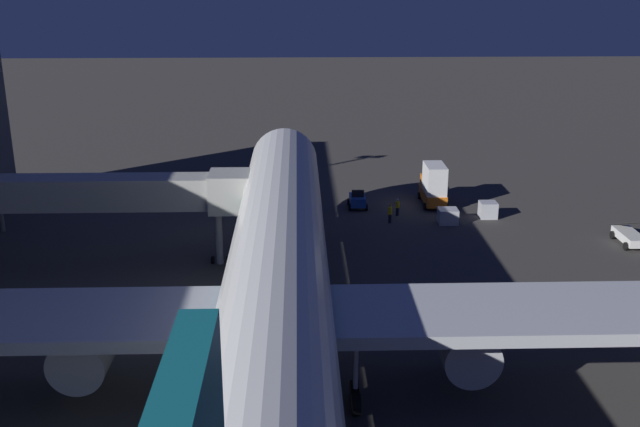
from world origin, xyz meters
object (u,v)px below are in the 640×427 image
at_px(pushback_tug, 357,200).
at_px(ground_crew_marshaller_fwd, 390,213).
at_px(traffic_cone_nose_starboard, 263,214).
at_px(baggage_container_mid_row, 448,216).
at_px(ground_crew_near_nose_gear, 397,206).
at_px(traffic_cone_nose_port, 309,213).
at_px(airliner_at_gate, 275,315).
at_px(ground_crew_by_belt_loader, 307,211).
at_px(baggage_container_near_belt, 488,210).
at_px(jet_bridge, 131,193).
at_px(belt_loader, 630,235).
at_px(catering_truck, 434,185).

bearing_deg(pushback_tug, ground_crew_marshaller_fwd, 119.31).
bearing_deg(traffic_cone_nose_starboard, baggage_container_mid_row, 171.55).
relative_size(ground_crew_near_nose_gear, traffic_cone_nose_port, 3.12).
bearing_deg(airliner_at_gate, pushback_tug, -101.09).
xyz_separation_m(pushback_tug, ground_crew_by_belt_loader, (5.05, 3.88, 0.20)).
bearing_deg(baggage_container_near_belt, ground_crew_marshaller_fwd, 8.20).
distance_m(jet_bridge, baggage_container_near_belt, 33.40).
distance_m(ground_crew_by_belt_loader, ground_crew_marshaller_fwd, 7.77).
bearing_deg(baggage_container_near_belt, jet_bridge, 19.47).
bearing_deg(belt_loader, ground_crew_by_belt_loader, -14.53).
bearing_deg(ground_crew_marshaller_fwd, catering_truck, -131.83).
distance_m(pushback_tug, traffic_cone_nose_starboard, 9.61).
height_order(airliner_at_gate, baggage_container_mid_row, airliner_at_gate).
distance_m(baggage_container_mid_row, ground_crew_near_nose_gear, 5.03).
height_order(jet_bridge, catering_truck, jet_bridge).
bearing_deg(ground_crew_near_nose_gear, pushback_tug, -35.17).
height_order(airliner_at_gate, catering_truck, airliner_at_gate).
height_order(airliner_at_gate, ground_crew_marshaller_fwd, airliner_at_gate).
bearing_deg(traffic_cone_nose_starboard, baggage_container_near_belt, 177.39).
height_order(airliner_at_gate, traffic_cone_nose_starboard, airliner_at_gate).
xyz_separation_m(jet_bridge, traffic_cone_nose_starboard, (-9.60, -11.97, -5.72)).
xyz_separation_m(airliner_at_gate, catering_truck, (-14.76, -37.00, -3.79)).
distance_m(baggage_container_near_belt, ground_crew_near_nose_gear, 8.60).
xyz_separation_m(airliner_at_gate, baggage_container_near_belt, (-19.29, -32.78, -5.12)).
bearing_deg(baggage_container_mid_row, airliner_at_gate, 64.11).
bearing_deg(ground_crew_marshaller_fwd, jet_bridge, 24.05).
height_order(pushback_tug, ground_crew_marshaller_fwd, pushback_tug).
bearing_deg(pushback_tug, ground_crew_near_nose_gear, 144.83).
distance_m(catering_truck, baggage_container_near_belt, 6.33).
bearing_deg(baggage_container_mid_row, traffic_cone_nose_port, -11.26).
bearing_deg(ground_crew_by_belt_loader, catering_truck, -159.68).
bearing_deg(baggage_container_mid_row, baggage_container_near_belt, -158.98).
relative_size(ground_crew_by_belt_loader, traffic_cone_nose_port, 3.23).
distance_m(belt_loader, ground_crew_marshaller_fwd, 20.88).
relative_size(airliner_at_gate, baggage_container_near_belt, 44.22).
height_order(airliner_at_gate, pushback_tug, airliner_at_gate).
distance_m(baggage_container_mid_row, traffic_cone_nose_port, 13.20).
distance_m(baggage_container_mid_row, ground_crew_by_belt_loader, 13.15).
xyz_separation_m(airliner_at_gate, ground_crew_by_belt_loader, (-2.04, -32.28, -4.91)).
relative_size(pushback_tug, ground_crew_near_nose_gear, 1.49).
bearing_deg(traffic_cone_nose_port, jet_bridge, 40.54).
height_order(airliner_at_gate, ground_crew_near_nose_gear, airliner_at_gate).
bearing_deg(belt_loader, pushback_tug, -26.05).
bearing_deg(jet_bridge, belt_loader, -175.40).
bearing_deg(baggage_container_near_belt, pushback_tug, -15.48).
height_order(baggage_container_near_belt, ground_crew_near_nose_gear, ground_crew_near_nose_gear).
height_order(belt_loader, baggage_container_near_belt, belt_loader).
height_order(pushback_tug, ground_crew_by_belt_loader, pushback_tug).
distance_m(catering_truck, pushback_tug, 7.83).
xyz_separation_m(catering_truck, traffic_cone_nose_port, (12.56, 3.24, -1.82)).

